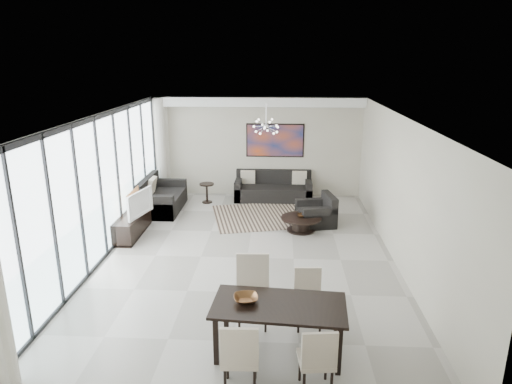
# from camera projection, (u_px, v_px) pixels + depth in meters

# --- Properties ---
(room_shell) EXTENTS (6.00, 9.00, 2.90)m
(room_shell) POSITION_uv_depth(u_px,v_px,m) (270.00, 191.00, 8.98)
(room_shell) COLOR #A8A39B
(room_shell) RESTS_ON ground
(window_wall) EXTENTS (0.37, 8.95, 2.90)m
(window_wall) POSITION_uv_depth(u_px,v_px,m) (105.00, 188.00, 9.15)
(window_wall) COLOR silver
(window_wall) RESTS_ON floor
(soffit) EXTENTS (5.98, 0.40, 0.26)m
(soffit) POSITION_uv_depth(u_px,v_px,m) (258.00, 102.00, 12.74)
(soffit) COLOR white
(soffit) RESTS_ON room_shell
(painting) EXTENTS (1.68, 0.04, 0.98)m
(painting) POSITION_uv_depth(u_px,v_px,m) (275.00, 140.00, 13.20)
(painting) COLOR #BD461A
(painting) RESTS_ON room_shell
(chandelier) EXTENTS (0.66, 0.66, 0.71)m
(chandelier) POSITION_uv_depth(u_px,v_px,m) (266.00, 126.00, 11.12)
(chandelier) COLOR silver
(chandelier) RESTS_ON room_shell
(rug) EXTENTS (3.17, 2.70, 0.01)m
(rug) POSITION_uv_depth(u_px,v_px,m) (268.00, 216.00, 11.89)
(rug) COLOR black
(rug) RESTS_ON floor
(coffee_table) EXTENTS (0.96, 0.96, 0.33)m
(coffee_table) POSITION_uv_depth(u_px,v_px,m) (301.00, 223.00, 10.83)
(coffee_table) COLOR black
(coffee_table) RESTS_ON floor
(bowl_coffee) EXTENTS (0.25, 0.25, 0.07)m
(bowl_coffee) POSITION_uv_depth(u_px,v_px,m) (302.00, 215.00, 10.82)
(bowl_coffee) COLOR brown
(bowl_coffee) RESTS_ON coffee_table
(sofa_main) EXTENTS (2.20, 0.90, 0.80)m
(sofa_main) POSITION_uv_depth(u_px,v_px,m) (273.00, 190.00, 13.21)
(sofa_main) COLOR black
(sofa_main) RESTS_ON floor
(loveseat) EXTENTS (1.00, 1.78, 0.89)m
(loveseat) POSITION_uv_depth(u_px,v_px,m) (160.00, 199.00, 12.26)
(loveseat) COLOR black
(loveseat) RESTS_ON floor
(armchair) EXTENTS (1.01, 1.05, 0.75)m
(armchair) POSITION_uv_depth(u_px,v_px,m) (317.00, 214.00, 11.23)
(armchair) COLOR black
(armchair) RESTS_ON floor
(side_table) EXTENTS (0.41, 0.41, 0.56)m
(side_table) POSITION_uv_depth(u_px,v_px,m) (207.00, 190.00, 12.86)
(side_table) COLOR black
(side_table) RESTS_ON floor
(tv_console) EXTENTS (0.45, 1.60, 0.50)m
(tv_console) POSITION_uv_depth(u_px,v_px,m) (132.00, 224.00, 10.58)
(tv_console) COLOR black
(tv_console) RESTS_ON floor
(television) EXTENTS (0.37, 1.01, 0.58)m
(television) POSITION_uv_depth(u_px,v_px,m) (136.00, 203.00, 10.35)
(television) COLOR gray
(television) RESTS_ON tv_console
(dining_table) EXTENTS (1.89, 1.05, 0.76)m
(dining_table) POSITION_uv_depth(u_px,v_px,m) (279.00, 310.00, 6.23)
(dining_table) COLOR black
(dining_table) RESTS_ON floor
(dining_chair_sw) EXTENTS (0.47, 0.47, 0.99)m
(dining_chair_sw) POSITION_uv_depth(u_px,v_px,m) (240.00, 354.00, 5.47)
(dining_chair_sw) COLOR beige
(dining_chair_sw) RESTS_ON floor
(dining_chair_se) EXTENTS (0.47, 0.47, 0.93)m
(dining_chair_se) POSITION_uv_depth(u_px,v_px,m) (318.00, 357.00, 5.48)
(dining_chair_se) COLOR beige
(dining_chair_se) RESTS_ON floor
(dining_chair_nw) EXTENTS (0.53, 0.53, 1.10)m
(dining_chair_nw) POSITION_uv_depth(u_px,v_px,m) (253.00, 284.00, 7.00)
(dining_chair_nw) COLOR beige
(dining_chair_nw) RESTS_ON floor
(dining_chair_ne) EXTENTS (0.44, 0.44, 0.91)m
(dining_chair_ne) POSITION_uv_depth(u_px,v_px,m) (308.00, 293.00, 6.97)
(dining_chair_ne) COLOR beige
(dining_chair_ne) RESTS_ON floor
(bowl_dining) EXTENTS (0.39, 0.39, 0.08)m
(bowl_dining) POSITION_uv_depth(u_px,v_px,m) (246.00, 299.00, 6.27)
(bowl_dining) COLOR brown
(bowl_dining) RESTS_ON dining_table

